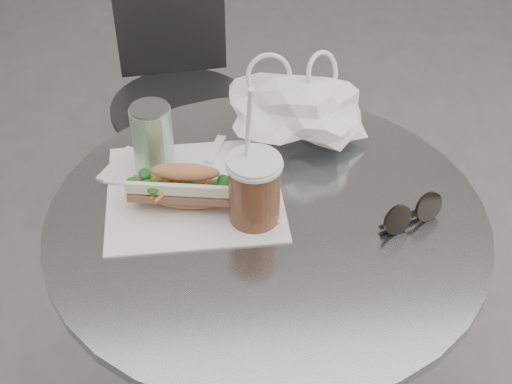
{
  "coord_description": "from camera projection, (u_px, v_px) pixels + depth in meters",
  "views": [
    {
      "loc": [
        -0.1,
        -0.7,
        1.56
      ],
      "look_at": [
        -0.02,
        0.2,
        0.79
      ],
      "focal_mm": 50.0,
      "sensor_mm": 36.0,
      "label": 1
    }
  ],
  "objects": [
    {
      "name": "iced_coffee",
      "position": [
        254.0,
        189.0,
        1.17
      ],
      "size": [
        0.09,
        0.09,
        0.27
      ],
      "color": "brown",
      "rests_on": "cafe_table"
    },
    {
      "name": "banh_mi",
      "position": [
        186.0,
        187.0,
        1.21
      ],
      "size": [
        0.25,
        0.13,
        0.08
      ],
      "rotation": [
        0.0,
        0.0,
        -0.16
      ],
      "color": "#C87E4B",
      "rests_on": "sandwich_paper"
    },
    {
      "name": "sandwich_paper",
      "position": [
        194.0,
        193.0,
        1.26
      ],
      "size": [
        0.31,
        0.3,
        0.0
      ],
      "primitive_type": "cube",
      "rotation": [
        0.0,
        0.0,
        0.03
      ],
      "color": "white",
      "rests_on": "cafe_table"
    },
    {
      "name": "drink_can",
      "position": [
        153.0,
        141.0,
        1.27
      ],
      "size": [
        0.07,
        0.07,
        0.14
      ],
      "color": "#579562",
      "rests_on": "cafe_table"
    },
    {
      "name": "sunglasses",
      "position": [
        412.0,
        215.0,
        1.19
      ],
      "size": [
        0.12,
        0.07,
        0.05
      ],
      "rotation": [
        0.0,
        0.0,
        0.43
      ],
      "color": "black",
      "rests_on": "cafe_table"
    },
    {
      "name": "chair_far",
      "position": [
        183.0,
        137.0,
        2.09
      ],
      "size": [
        0.39,
        0.41,
        0.74
      ],
      "rotation": [
        0.0,
        0.0,
        3.24
      ],
      "color": "#2B2B2D",
      "rests_on": "ground"
    },
    {
      "name": "plastic_bag",
      "position": [
        296.0,
        111.0,
        1.36
      ],
      "size": [
        0.3,
        0.27,
        0.12
      ],
      "primitive_type": null,
      "rotation": [
        0.0,
        0.0,
        0.41
      ],
      "color": "white",
      "rests_on": "cafe_table"
    },
    {
      "name": "cafe_table",
      "position": [
        265.0,
        319.0,
        1.4
      ],
      "size": [
        0.76,
        0.76,
        0.74
      ],
      "color": "slate",
      "rests_on": "ground"
    },
    {
      "name": "napkin_stack",
      "position": [
        136.0,
        169.0,
        1.31
      ],
      "size": [
        0.14,
        0.14,
        0.01
      ],
      "color": "white",
      "rests_on": "cafe_table"
    }
  ]
}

